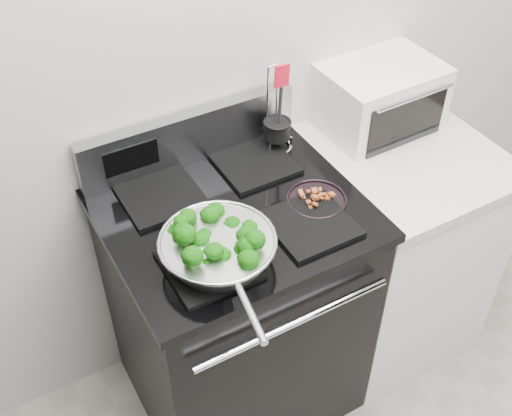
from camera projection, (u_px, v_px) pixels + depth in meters
back_wall at (264, 24)px, 2.04m from camera, size 4.00×0.02×2.70m
gas_range at (236, 306)px, 2.29m from camera, size 0.79×0.69×1.13m
counter at (388, 245)px, 2.55m from camera, size 0.62×0.68×0.92m
skillet at (218, 248)px, 1.78m from camera, size 0.33×0.53×0.07m
broccoli_pile at (218, 243)px, 1.77m from camera, size 0.26×0.26×0.09m
bacon_plate at (317, 197)px, 2.00m from camera, size 0.19×0.19×0.04m
utensil_holder at (277, 133)px, 2.18m from camera, size 0.11×0.11×0.33m
toaster_oven at (379, 96)px, 2.30m from camera, size 0.42×0.32×0.24m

